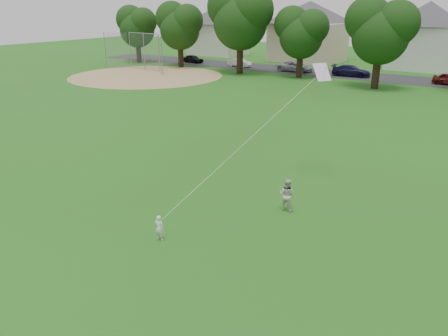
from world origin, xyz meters
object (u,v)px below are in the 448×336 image
Objects in this scene: older_boy at (287,195)px; baseball_backstop at (141,52)px; toddler at (159,228)px; kite at (251,138)px.

baseball_backstop is (-33.16, 26.64, 1.61)m from older_boy.
toddler is 0.09× the size of baseball_backstop.
kite is 41.45m from baseball_backstop.
toddler is 5.19m from kite.
baseball_backstop is at bearing -37.02° from older_boy.
baseball_backstop is at bearing -60.31° from toddler.
kite is (1.09, 4.47, 2.39)m from toddler.
kite is at bearing -40.44° from baseball_backstop.
baseball_backstop is (-31.54, 26.88, -0.60)m from kite.
kite is at bearing 10.44° from older_boy.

